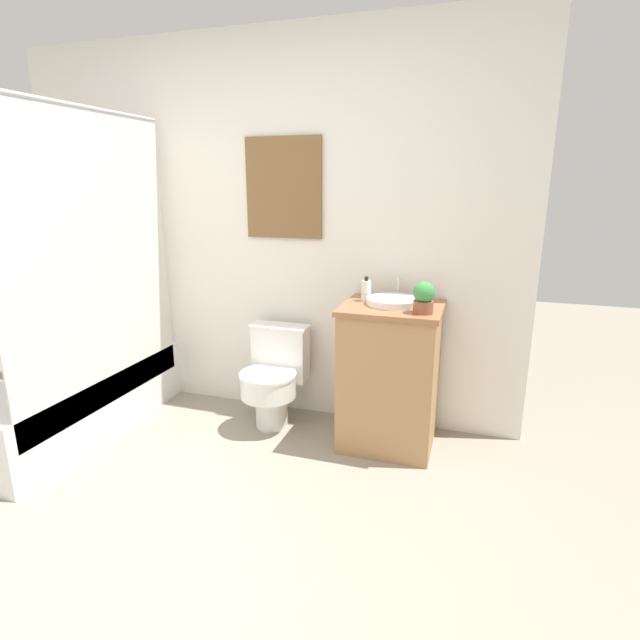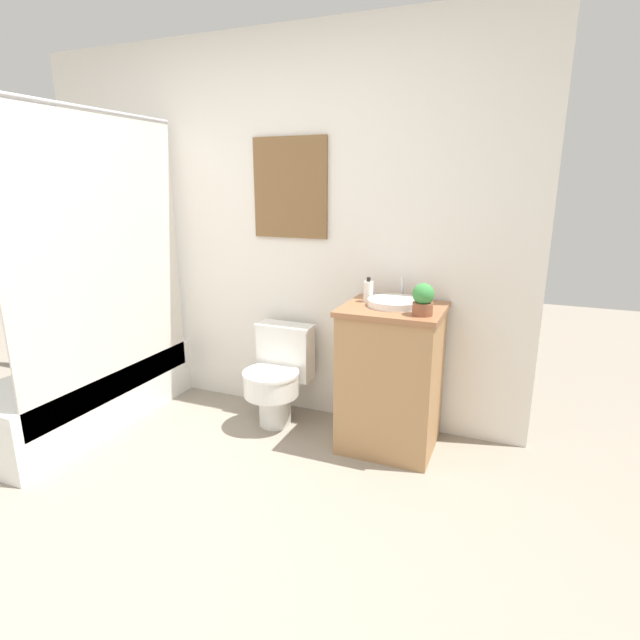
% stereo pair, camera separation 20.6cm
% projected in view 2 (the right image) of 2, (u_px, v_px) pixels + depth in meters
% --- Properties ---
extents(ground_plane, '(12.00, 12.00, 0.00)m').
position_uv_depth(ground_plane, '(68.00, 569.00, 2.09)').
color(ground_plane, gray).
extents(wall_back, '(3.53, 0.07, 2.50)m').
position_uv_depth(wall_back, '(267.00, 230.00, 3.39)').
color(wall_back, white).
rests_on(wall_back, ground_plane).
extents(shower_area, '(0.57, 1.48, 1.98)m').
position_uv_depth(shower_area, '(89.00, 384.00, 3.32)').
color(shower_area, white).
rests_on(shower_area, ground_plane).
extents(toilet, '(0.39, 0.48, 0.65)m').
position_uv_depth(toilet, '(278.00, 374.00, 3.32)').
color(toilet, white).
rests_on(toilet, ground_plane).
extents(vanity, '(0.58, 0.52, 0.88)m').
position_uv_depth(vanity, '(391.00, 378.00, 2.98)').
color(vanity, '#AD7F51').
rests_on(vanity, ground_plane).
extents(sink, '(0.31, 0.35, 0.13)m').
position_uv_depth(sink, '(395.00, 302.00, 2.88)').
color(sink, white).
rests_on(sink, vanity).
extents(soap_bottle, '(0.06, 0.06, 0.15)m').
position_uv_depth(soap_bottle, '(368.00, 291.00, 2.97)').
color(soap_bottle, silver).
rests_on(soap_bottle, vanity).
extents(potted_plant, '(0.12, 0.12, 0.17)m').
position_uv_depth(potted_plant, '(423.00, 299.00, 2.66)').
color(potted_plant, brown).
rests_on(potted_plant, vanity).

